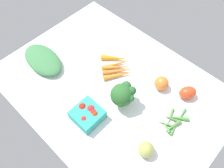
{
  "coord_description": "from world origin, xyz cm",
  "views": [
    {
      "loc": [
        -38.98,
        41.02,
        90.28
      ],
      "look_at": [
        0.0,
        0.0,
        4.0
      ],
      "focal_mm": 35.67,
      "sensor_mm": 36.0,
      "label": 1
    }
  ],
  "objects_px": {
    "berry_basket": "(87,114)",
    "carrot_bunch": "(117,67)",
    "broccoli_head": "(123,94)",
    "leafy_greens_clump": "(43,60)",
    "okra_pile": "(172,122)",
    "heirloom_tomato_green": "(146,150)",
    "heirloom_tomato_orange": "(161,83)",
    "roma_tomato": "(188,93)"
  },
  "relations": [
    {
      "from": "carrot_bunch",
      "to": "roma_tomato",
      "type": "height_order",
      "value": "roma_tomato"
    },
    {
      "from": "roma_tomato",
      "to": "broccoli_head",
      "type": "distance_m",
      "value": 0.3
    },
    {
      "from": "berry_basket",
      "to": "okra_pile",
      "type": "distance_m",
      "value": 0.36
    },
    {
      "from": "broccoli_head",
      "to": "carrot_bunch",
      "type": "bearing_deg",
      "value": -40.57
    },
    {
      "from": "berry_basket",
      "to": "carrot_bunch",
      "type": "relative_size",
      "value": 0.58
    },
    {
      "from": "okra_pile",
      "to": "heirloom_tomato_orange",
      "type": "height_order",
      "value": "heirloom_tomato_orange"
    },
    {
      "from": "broccoli_head",
      "to": "okra_pile",
      "type": "bearing_deg",
      "value": -161.06
    },
    {
      "from": "leafy_greens_clump",
      "to": "heirloom_tomato_orange",
      "type": "relative_size",
      "value": 3.69
    },
    {
      "from": "berry_basket",
      "to": "heirloom_tomato_green",
      "type": "distance_m",
      "value": 0.28
    },
    {
      "from": "okra_pile",
      "to": "broccoli_head",
      "type": "bearing_deg",
      "value": 18.94
    },
    {
      "from": "roma_tomato",
      "to": "broccoli_head",
      "type": "relative_size",
      "value": 0.63
    },
    {
      "from": "berry_basket",
      "to": "okra_pile",
      "type": "relative_size",
      "value": 0.72
    },
    {
      "from": "carrot_bunch",
      "to": "leafy_greens_clump",
      "type": "height_order",
      "value": "leafy_greens_clump"
    },
    {
      "from": "berry_basket",
      "to": "leafy_greens_clump",
      "type": "bearing_deg",
      "value": -7.75
    },
    {
      "from": "broccoli_head",
      "to": "heirloom_tomato_green",
      "type": "bearing_deg",
      "value": 154.23
    },
    {
      "from": "carrot_bunch",
      "to": "broccoli_head",
      "type": "xyz_separation_m",
      "value": [
        -0.15,
        0.13,
        0.06
      ]
    },
    {
      "from": "berry_basket",
      "to": "heirloom_tomato_orange",
      "type": "distance_m",
      "value": 0.36
    },
    {
      "from": "heirloom_tomato_green",
      "to": "heirloom_tomato_orange",
      "type": "xyz_separation_m",
      "value": [
        0.14,
        -0.29,
        0.0
      ]
    },
    {
      "from": "leafy_greens_clump",
      "to": "roma_tomato",
      "type": "height_order",
      "value": "roma_tomato"
    },
    {
      "from": "carrot_bunch",
      "to": "heirloom_tomato_orange",
      "type": "xyz_separation_m",
      "value": [
        -0.22,
        -0.06,
        0.02
      ]
    },
    {
      "from": "heirloom_tomato_orange",
      "to": "heirloom_tomato_green",
      "type": "bearing_deg",
      "value": 115.98
    },
    {
      "from": "carrot_bunch",
      "to": "heirloom_tomato_green",
      "type": "xyz_separation_m",
      "value": [
        -0.36,
        0.23,
        0.02
      ]
    },
    {
      "from": "leafy_greens_clump",
      "to": "roma_tomato",
      "type": "bearing_deg",
      "value": -152.37
    },
    {
      "from": "roma_tomato",
      "to": "heirloom_tomato_orange",
      "type": "xyz_separation_m",
      "value": [
        0.12,
        0.04,
        0.0
      ]
    },
    {
      "from": "carrot_bunch",
      "to": "roma_tomato",
      "type": "xyz_separation_m",
      "value": [
        -0.34,
        -0.1,
        0.02
      ]
    },
    {
      "from": "carrot_bunch",
      "to": "heirloom_tomato_green",
      "type": "height_order",
      "value": "heirloom_tomato_green"
    },
    {
      "from": "heirloom_tomato_orange",
      "to": "berry_basket",
      "type": "bearing_deg",
      "value": 68.67
    },
    {
      "from": "carrot_bunch",
      "to": "heirloom_tomato_orange",
      "type": "distance_m",
      "value": 0.23
    },
    {
      "from": "okra_pile",
      "to": "heirloom_tomato_orange",
      "type": "bearing_deg",
      "value": -37.44
    },
    {
      "from": "carrot_bunch",
      "to": "okra_pile",
      "type": "distance_m",
      "value": 0.37
    },
    {
      "from": "berry_basket",
      "to": "broccoli_head",
      "type": "relative_size",
      "value": 0.93
    },
    {
      "from": "berry_basket",
      "to": "broccoli_head",
      "type": "bearing_deg",
      "value": -111.53
    },
    {
      "from": "carrot_bunch",
      "to": "okra_pile",
      "type": "height_order",
      "value": "carrot_bunch"
    },
    {
      "from": "berry_basket",
      "to": "leafy_greens_clump",
      "type": "relative_size",
      "value": 0.48
    },
    {
      "from": "heirloom_tomato_green",
      "to": "broccoli_head",
      "type": "distance_m",
      "value": 0.24
    },
    {
      "from": "berry_basket",
      "to": "heirloom_tomato_green",
      "type": "height_order",
      "value": "heirloom_tomato_green"
    },
    {
      "from": "leafy_greens_clump",
      "to": "heirloom_tomato_green",
      "type": "bearing_deg",
      "value": -179.98
    },
    {
      "from": "heirloom_tomato_orange",
      "to": "roma_tomato",
      "type": "bearing_deg",
      "value": -159.87
    },
    {
      "from": "carrot_bunch",
      "to": "leafy_greens_clump",
      "type": "distance_m",
      "value": 0.37
    },
    {
      "from": "berry_basket",
      "to": "leafy_greens_clump",
      "type": "distance_m",
      "value": 0.39
    },
    {
      "from": "heirloom_tomato_green",
      "to": "okra_pile",
      "type": "xyz_separation_m",
      "value": [
        -0.0,
        -0.18,
        -0.02
      ]
    },
    {
      "from": "berry_basket",
      "to": "carrot_bunch",
      "type": "bearing_deg",
      "value": -72.62
    }
  ]
}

